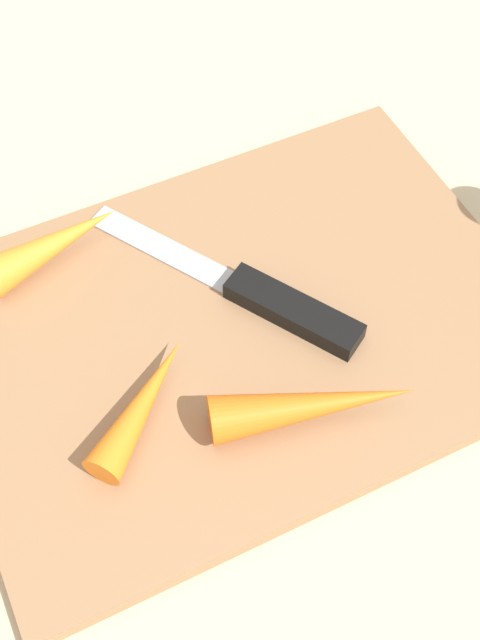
{
  "coord_description": "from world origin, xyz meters",
  "views": [
    {
      "loc": [
        0.12,
        0.26,
        0.44
      ],
      "look_at": [
        0.0,
        0.0,
        0.01
      ],
      "focal_mm": 46.31,
      "sensor_mm": 36.0,
      "label": 1
    }
  ],
  "objects": [
    {
      "name": "carrot_longest",
      "position": [
        -0.01,
        0.08,
        0.03
      ],
      "size": [
        0.12,
        0.06,
        0.03
      ],
      "primitive_type": "cone",
      "rotation": [
        0.0,
        1.57,
        2.86
      ],
      "color": "orange",
      "rests_on": "cutting_board"
    },
    {
      "name": "cutting_board",
      "position": [
        0.0,
        0.0,
        0.01
      ],
      "size": [
        0.36,
        0.26,
        0.01
      ],
      "primitive_type": "cube",
      "color": "#99704C",
      "rests_on": "ground_plane"
    },
    {
      "name": "knife",
      "position": [
        -0.02,
        0.0,
        0.02
      ],
      "size": [
        0.12,
        0.18,
        0.01
      ],
      "rotation": [
        0.0,
        0.0,
        5.27
      ],
      "color": "#B7B7BC",
      "rests_on": "cutting_board"
    },
    {
      "name": "carrot_shortest",
      "position": [
        0.08,
        0.03,
        0.02
      ],
      "size": [
        0.09,
        0.08,
        0.02
      ],
      "primitive_type": "cone",
      "rotation": [
        0.0,
        1.57,
        3.82
      ],
      "color": "orange",
      "rests_on": "cutting_board"
    },
    {
      "name": "ground_plane",
      "position": [
        0.0,
        0.0,
        0.0
      ],
      "size": [
        1.4,
        1.4,
        0.0
      ],
      "primitive_type": "plane",
      "color": "#C6B793"
    },
    {
      "name": "carrot_medium",
      "position": [
        0.09,
        -0.1,
        0.03
      ],
      "size": [
        0.1,
        0.05,
        0.03
      ],
      "primitive_type": "cone",
      "rotation": [
        0.0,
        1.57,
        3.35
      ],
      "color": "orange",
      "rests_on": "cutting_board"
    }
  ]
}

